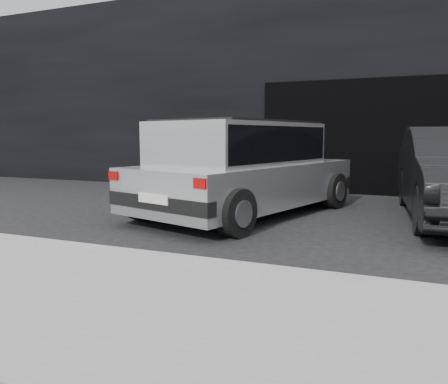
% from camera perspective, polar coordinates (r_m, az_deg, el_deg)
% --- Properties ---
extents(ground, '(80.00, 80.00, 0.00)m').
position_cam_1_polar(ground, '(6.86, 3.42, -3.87)').
color(ground, black).
rests_on(ground, ground).
extents(building_facade, '(34.00, 4.00, 5.00)m').
position_cam_1_polar(building_facade, '(12.48, 17.27, 12.40)').
color(building_facade, black).
rests_on(building_facade, ground).
extents(garage_opening, '(4.00, 0.10, 2.60)m').
position_cam_1_polar(garage_opening, '(10.42, 16.00, 6.89)').
color(garage_opening, black).
rests_on(garage_opening, ground).
extents(curb, '(18.00, 0.25, 0.12)m').
position_cam_1_polar(curb, '(4.15, 4.82, -10.57)').
color(curb, gray).
rests_on(curb, ground).
extents(sidewalk, '(18.00, 2.20, 0.11)m').
position_cam_1_polar(sidewalk, '(3.10, -2.21, -17.03)').
color(sidewalk, gray).
rests_on(sidewalk, ground).
extents(silver_hatchback, '(3.05, 4.64, 1.58)m').
position_cam_1_polar(silver_hatchback, '(7.36, 2.51, 3.67)').
color(silver_hatchback, '#BBBDC0').
rests_on(silver_hatchback, ground).
extents(cat_siamese, '(0.42, 0.84, 0.29)m').
position_cam_1_polar(cat_siamese, '(6.17, 0.61, -3.86)').
color(cat_siamese, beige).
rests_on(cat_siamese, ground).
extents(cat_white, '(0.77, 0.35, 0.37)m').
position_cam_1_polar(cat_white, '(6.33, 0.71, -3.17)').
color(cat_white, silver).
rests_on(cat_white, ground).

